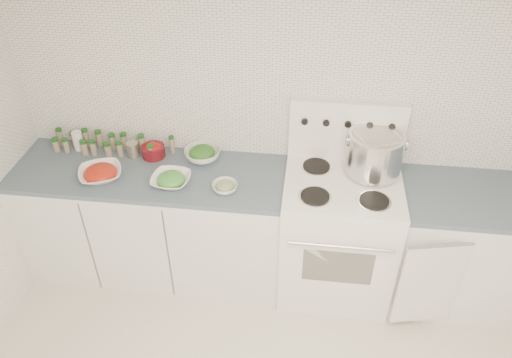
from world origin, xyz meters
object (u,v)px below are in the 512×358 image
(bowl_tomato, at_px, (100,173))
(bowl_snowpea, at_px, (171,180))
(stock_pot, at_px, (375,152))
(stove, at_px, (337,232))

(bowl_tomato, bearing_deg, bowl_snowpea, -0.71)
(stock_pot, height_order, bowl_tomato, stock_pot)
(stove, distance_m, stock_pot, 0.64)
(bowl_tomato, distance_m, bowl_snowpea, 0.48)
(bowl_snowpea, bearing_deg, stock_pot, 10.82)
(bowl_tomato, xyz_separation_m, bowl_snowpea, (0.48, -0.01, -0.00))
(bowl_tomato, relative_size, bowl_snowpea, 1.37)
(bowl_tomato, bearing_deg, stock_pot, 7.76)
(stove, height_order, bowl_tomato, stove)
(stove, height_order, stock_pot, stove)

